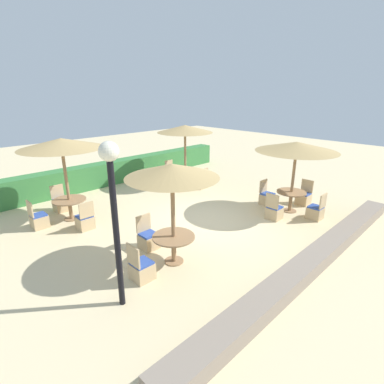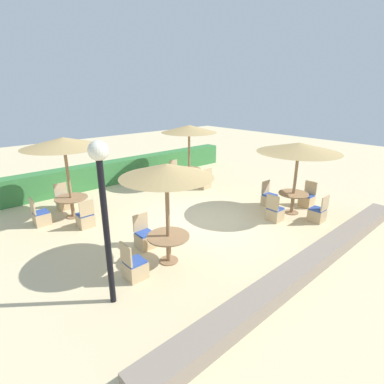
% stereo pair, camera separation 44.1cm
% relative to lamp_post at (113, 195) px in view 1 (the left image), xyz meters
% --- Properties ---
extents(ground_plane, '(40.00, 40.00, 0.00)m').
position_rel_lamp_post_xyz_m(ground_plane, '(4.11, 1.54, -2.35)').
color(ground_plane, beige).
extents(hedge_row, '(13.00, 0.70, 1.03)m').
position_rel_lamp_post_xyz_m(hedge_row, '(4.11, 7.57, -1.84)').
color(hedge_row, '#387A3D').
rests_on(hedge_row, ground_plane).
extents(stone_border, '(10.00, 0.56, 0.36)m').
position_rel_lamp_post_xyz_m(stone_border, '(4.11, -2.14, -2.17)').
color(stone_border, gray).
rests_on(stone_border, ground_plane).
extents(lamp_post, '(0.36, 0.36, 3.32)m').
position_rel_lamp_post_xyz_m(lamp_post, '(0.00, 0.00, 0.00)').
color(lamp_post, black).
rests_on(lamp_post, ground_plane).
extents(parasol_back_left, '(2.59, 2.59, 2.72)m').
position_rel_lamp_post_xyz_m(parasol_back_left, '(1.08, 4.87, 0.20)').
color(parasol_back_left, '#93704C').
rests_on(parasol_back_left, ground_plane).
extents(round_table_back_left, '(1.08, 1.08, 0.70)m').
position_rel_lamp_post_xyz_m(round_table_back_left, '(1.08, 4.87, -1.80)').
color(round_table_back_left, '#93704C').
rests_on(round_table_back_left, ground_plane).
extents(patio_chair_back_left_west, '(0.46, 0.46, 0.93)m').
position_rel_lamp_post_xyz_m(patio_chair_back_left_west, '(0.08, 4.93, -2.09)').
color(patio_chair_back_left_west, tan).
rests_on(patio_chair_back_left_west, ground_plane).
extents(patio_chair_back_left_south, '(0.46, 0.46, 0.93)m').
position_rel_lamp_post_xyz_m(patio_chair_back_left_south, '(1.08, 3.82, -2.09)').
color(patio_chair_back_left_south, tan).
rests_on(patio_chair_back_left_south, ground_plane).
extents(patio_chair_back_left_north, '(0.46, 0.46, 0.93)m').
position_rel_lamp_post_xyz_m(patio_chair_back_left_north, '(1.14, 5.84, -2.09)').
color(patio_chair_back_left_north, tan).
rests_on(patio_chair_back_left_north, ground_plane).
extents(parasol_front_left, '(2.20, 2.20, 2.55)m').
position_rel_lamp_post_xyz_m(parasol_front_left, '(1.79, 0.44, 0.02)').
color(parasol_front_left, '#93704C').
rests_on(parasol_front_left, ground_plane).
extents(round_table_front_left, '(1.06, 1.06, 0.72)m').
position_rel_lamp_post_xyz_m(round_table_front_left, '(1.79, 0.44, -1.79)').
color(round_table_front_left, '#93704C').
rests_on(round_table_front_left, ground_plane).
extents(patio_chair_front_left_west, '(0.46, 0.46, 0.93)m').
position_rel_lamp_post_xyz_m(patio_chair_front_left_west, '(0.77, 0.40, -2.09)').
color(patio_chair_front_left_west, tan).
rests_on(patio_chair_front_left_west, ground_plane).
extents(patio_chair_front_left_north, '(0.46, 0.46, 0.93)m').
position_rel_lamp_post_xyz_m(patio_chair_front_left_north, '(1.75, 1.46, -2.09)').
color(patio_chair_front_left_north, tan).
rests_on(patio_chair_front_left_north, ground_plane).
extents(parasol_front_right, '(2.75, 2.75, 2.50)m').
position_rel_lamp_post_xyz_m(parasol_front_right, '(6.98, 0.04, -0.03)').
color(parasol_front_right, '#93704C').
rests_on(parasol_front_right, ground_plane).
extents(round_table_front_right, '(1.02, 1.02, 0.74)m').
position_rel_lamp_post_xyz_m(round_table_front_right, '(6.98, 0.04, -1.78)').
color(round_table_front_right, '#93704C').
rests_on(round_table_front_right, ground_plane).
extents(patio_chair_front_right_north, '(0.46, 0.46, 0.93)m').
position_rel_lamp_post_xyz_m(patio_chair_front_right_north, '(6.97, 1.00, -2.09)').
color(patio_chair_front_right_north, tan).
rests_on(patio_chair_front_right_north, ground_plane).
extents(patio_chair_front_right_east, '(0.46, 0.46, 0.93)m').
position_rel_lamp_post_xyz_m(patio_chair_front_right_east, '(7.98, 0.02, -2.09)').
color(patio_chair_front_right_east, tan).
rests_on(patio_chair_front_right_east, ground_plane).
extents(patio_chair_front_right_south, '(0.46, 0.46, 0.93)m').
position_rel_lamp_post_xyz_m(patio_chair_front_right_south, '(6.95, -0.90, -2.09)').
color(patio_chair_front_right_south, tan).
rests_on(patio_chair_front_right_south, ground_plane).
extents(patio_chair_front_right_west, '(0.46, 0.46, 0.93)m').
position_rel_lamp_post_xyz_m(patio_chair_front_right_west, '(5.96, 0.08, -2.09)').
color(patio_chair_front_right_west, tan).
rests_on(patio_chair_front_right_west, ground_plane).
extents(parasol_back_right, '(2.46, 2.46, 2.69)m').
position_rel_lamp_post_xyz_m(parasol_back_right, '(6.57, 5.07, 0.16)').
color(parasol_back_right, '#93704C').
rests_on(parasol_back_right, ground_plane).
extents(round_table_back_right, '(1.06, 1.06, 0.72)m').
position_rel_lamp_post_xyz_m(round_table_back_right, '(6.57, 5.07, -1.78)').
color(round_table_back_right, '#93704C').
rests_on(round_table_back_right, ground_plane).
extents(patio_chair_back_right_west, '(0.46, 0.46, 0.93)m').
position_rel_lamp_post_xyz_m(patio_chair_back_right_west, '(5.56, 5.11, -2.09)').
color(patio_chair_back_right_west, tan).
rests_on(patio_chair_back_right_west, ground_plane).
extents(patio_chair_back_right_north, '(0.46, 0.46, 0.93)m').
position_rel_lamp_post_xyz_m(patio_chair_back_right_north, '(6.57, 6.05, -2.09)').
color(patio_chair_back_right_north, tan).
rests_on(patio_chair_back_right_north, ground_plane).
extents(patio_chair_back_right_south, '(0.46, 0.46, 0.93)m').
position_rel_lamp_post_xyz_m(patio_chair_back_right_south, '(6.63, 4.13, -2.09)').
color(patio_chair_back_right_south, tan).
rests_on(patio_chair_back_right_south, ground_plane).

